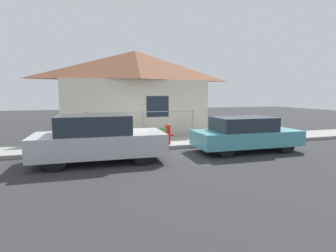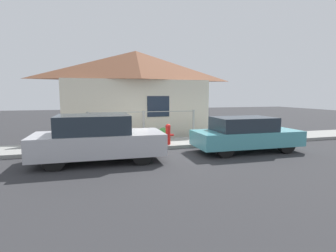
{
  "view_description": "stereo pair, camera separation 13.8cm",
  "coord_description": "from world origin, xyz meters",
  "px_view_note": "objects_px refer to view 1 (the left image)",
  "views": [
    {
      "loc": [
        -2.33,
        -9.71,
        2.16
      ],
      "look_at": [
        0.71,
        0.3,
        0.9
      ],
      "focal_mm": 28.0,
      "sensor_mm": 36.0,
      "label": 1
    },
    {
      "loc": [
        -2.19,
        -9.75,
        2.16
      ],
      "look_at": [
        0.71,
        0.3,
        0.9
      ],
      "focal_mm": 28.0,
      "sensor_mm": 36.0,
      "label": 2
    }
  ],
  "objects_px": {
    "car_left": "(98,139)",
    "potted_plant_by_fence": "(112,134)",
    "car_right": "(245,134)",
    "fire_hydrant": "(168,134)",
    "potted_plant_near_hydrant": "(163,133)"
  },
  "relations": [
    {
      "from": "fire_hydrant",
      "to": "car_left",
      "type": "bearing_deg",
      "value": -152.15
    },
    {
      "from": "car_right",
      "to": "potted_plant_near_hydrant",
      "type": "distance_m",
      "value": 3.63
    },
    {
      "from": "fire_hydrant",
      "to": "potted_plant_by_fence",
      "type": "distance_m",
      "value": 2.31
    },
    {
      "from": "potted_plant_by_fence",
      "to": "fire_hydrant",
      "type": "bearing_deg",
      "value": -21.68
    },
    {
      "from": "potted_plant_near_hydrant",
      "to": "potted_plant_by_fence",
      "type": "distance_m",
      "value": 2.28
    },
    {
      "from": "car_right",
      "to": "fire_hydrant",
      "type": "xyz_separation_m",
      "value": [
        -2.64,
        1.47,
        -0.09
      ]
    },
    {
      "from": "potted_plant_near_hydrant",
      "to": "fire_hydrant",
      "type": "bearing_deg",
      "value": -95.7
    },
    {
      "from": "car_left",
      "to": "potted_plant_near_hydrant",
      "type": "bearing_deg",
      "value": 43.02
    },
    {
      "from": "car_left",
      "to": "potted_plant_by_fence",
      "type": "relative_size",
      "value": 5.66
    },
    {
      "from": "car_left",
      "to": "fire_hydrant",
      "type": "height_order",
      "value": "car_left"
    },
    {
      "from": "car_right",
      "to": "fire_hydrant",
      "type": "relative_size",
      "value": 4.81
    },
    {
      "from": "car_right",
      "to": "potted_plant_near_hydrant",
      "type": "xyz_separation_m",
      "value": [
        -2.52,
        2.59,
        -0.22
      ]
    },
    {
      "from": "car_left",
      "to": "potted_plant_by_fence",
      "type": "height_order",
      "value": "car_left"
    },
    {
      "from": "car_left",
      "to": "potted_plant_near_hydrant",
      "type": "distance_m",
      "value": 3.9
    },
    {
      "from": "car_left",
      "to": "potted_plant_near_hydrant",
      "type": "xyz_separation_m",
      "value": [
        2.89,
        2.59,
        -0.31
      ]
    }
  ]
}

